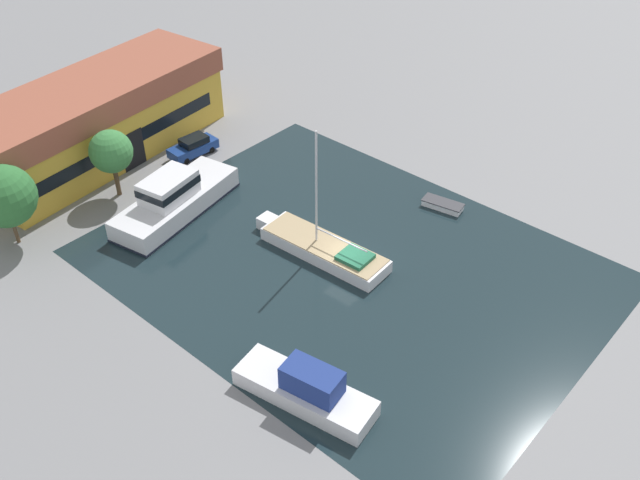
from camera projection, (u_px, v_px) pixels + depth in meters
ground_plane at (347, 265)px, 52.32m from camera, size 440.00×440.00×0.00m
water_canal at (347, 265)px, 52.31m from camera, size 26.85×35.42×0.01m
warehouse_building at (98, 118)px, 62.95m from camera, size 24.77×10.75×7.05m
quay_tree_near_building at (111, 152)px, 57.24m from camera, size 3.53×3.53×5.91m
quay_tree_by_water at (4, 196)px, 51.97m from camera, size 4.71×4.71×6.58m
parked_car at (193, 146)px, 64.35m from camera, size 4.66×2.14×1.73m
sailboat_moored at (323, 248)px, 53.00m from camera, size 3.52×11.45×10.21m
motor_cruiser at (174, 200)px, 56.78m from camera, size 12.20×5.97×3.63m
small_dinghy at (443, 205)px, 58.02m from camera, size 1.89×3.52×0.56m
cabin_boat at (307, 389)px, 41.71m from camera, size 4.05×9.05×2.80m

